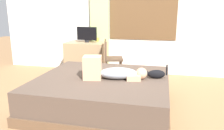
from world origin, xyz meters
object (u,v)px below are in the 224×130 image
(cup, at_px, (98,40))
(person_lying, at_px, (112,71))
(desk, at_px, (86,58))
(chair_by_desk, at_px, (110,57))
(bed, at_px, (103,92))
(cat, at_px, (155,74))
(tv_monitor, at_px, (87,34))

(cup, bearing_deg, person_lying, -67.69)
(desk, xyz_separation_m, chair_by_desk, (0.66, -0.35, 0.14))
(bed, xyz_separation_m, person_lying, (0.15, -0.03, 0.35))
(desk, height_order, cup, cup)
(cat, bearing_deg, bed, -170.36)
(cat, bearing_deg, chair_by_desk, 128.77)
(bed, height_order, cup, cup)
(desk, bearing_deg, cup, 40.92)
(cat, bearing_deg, person_lying, -165.16)
(cat, relative_size, desk, 0.39)
(cat, relative_size, tv_monitor, 0.74)
(person_lying, height_order, desk, person_lying)
(bed, distance_m, cat, 0.84)
(person_lying, distance_m, cat, 0.65)
(bed, relative_size, desk, 2.23)
(tv_monitor, bearing_deg, chair_by_desk, -29.28)
(bed, bearing_deg, person_lying, -12.74)
(bed, height_order, person_lying, person_lying)
(bed, bearing_deg, cup, 108.72)
(person_lying, relative_size, cup, 11.16)
(bed, xyz_separation_m, cat, (0.78, 0.13, 0.31))
(bed, height_order, chair_by_desk, chair_by_desk)
(cat, bearing_deg, desk, 136.12)
(bed, xyz_separation_m, cup, (-0.64, 1.90, 0.55))
(person_lying, xyz_separation_m, cat, (0.63, 0.17, -0.05))
(person_lying, distance_m, desk, 2.03)
(person_lying, bearing_deg, tv_monitor, 119.59)
(chair_by_desk, bearing_deg, desk, 151.69)
(cat, distance_m, tv_monitor, 2.29)
(cat, distance_m, desk, 2.28)
(cup, bearing_deg, chair_by_desk, -51.37)
(cat, distance_m, chair_by_desk, 1.57)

